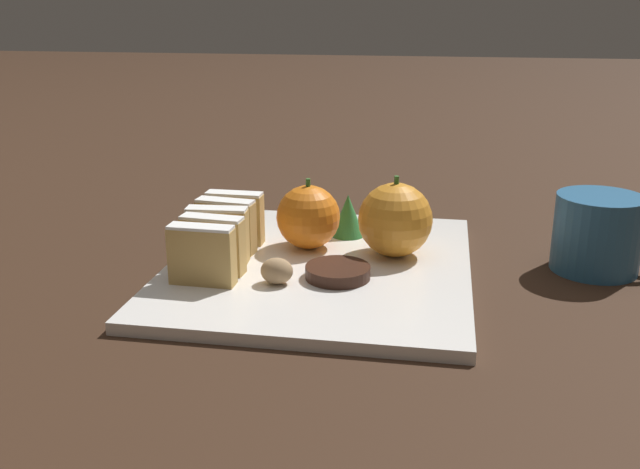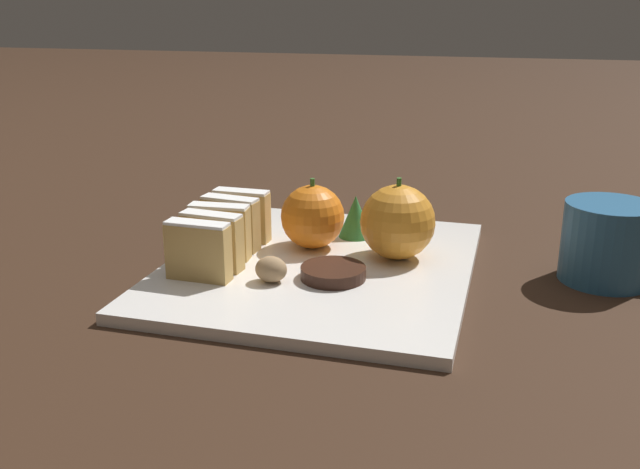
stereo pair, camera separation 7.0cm
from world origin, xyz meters
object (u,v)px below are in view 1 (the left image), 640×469
orange_far (395,220)px  chocolate_cookie (338,272)px  orange_near (308,217)px  walnut (277,271)px  coffee_mug (599,233)px

orange_far → chocolate_cookie: (-0.05, -0.08, -0.03)m
orange_near → walnut: (-0.01, -0.11, -0.02)m
orange_far → coffee_mug: bearing=6.3°
chocolate_cookie → coffee_mug: (0.26, 0.10, 0.02)m
orange_near → coffee_mug: (0.30, 0.01, -0.01)m
walnut → chocolate_cookie: walnut is taller
coffee_mug → walnut: bearing=-158.7°
orange_far → chocolate_cookie: orange_far is taller
chocolate_cookie → coffee_mug: size_ratio=0.54×
orange_near → coffee_mug: 0.31m
orange_near → walnut: 0.11m
orange_far → chocolate_cookie: bearing=-123.2°
orange_far → coffee_mug: 0.21m
walnut → coffee_mug: bearing=21.3°
orange_far → walnut: bearing=-136.5°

